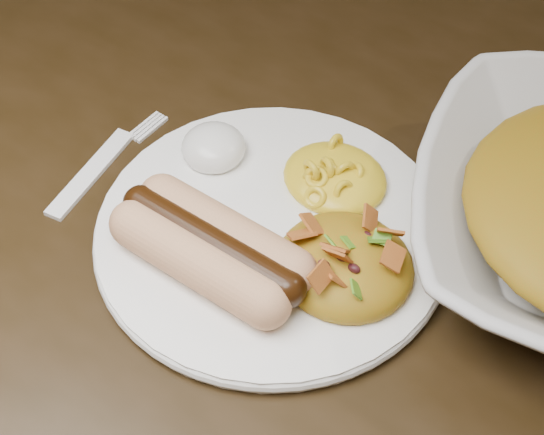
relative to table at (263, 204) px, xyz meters
The scene contains 7 objects.
table is the anchor object (origin of this frame).
plate 0.15m from the table, 49.03° to the right, with size 0.25×0.25×0.01m, color white.
hotdog 0.20m from the table, 65.57° to the right, with size 0.13×0.07×0.03m.
mac_and_cheese 0.15m from the table, 15.26° to the right, with size 0.08×0.07×0.03m, color yellow.
sour_cream 0.13m from the table, 93.52° to the right, with size 0.05×0.05×0.03m, color white.
taco_salad 0.21m from the table, 32.66° to the right, with size 0.10×0.09×0.04m.
fork 0.17m from the table, 121.82° to the right, with size 0.02×0.15×0.00m, color white.
Camera 1 is at (0.30, -0.39, 1.22)m, focal length 55.00 mm.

